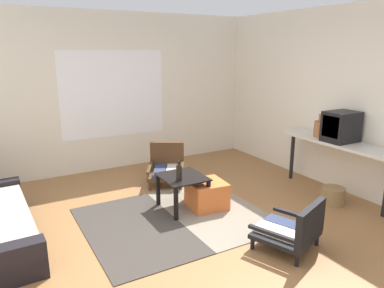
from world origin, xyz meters
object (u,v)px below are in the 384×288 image
at_px(armchair_by_window, 167,166).
at_px(clay_vase, 322,128).
at_px(coffee_table, 183,183).
at_px(console_shelf, 336,146).
at_px(armchair_striped_foreground, 293,229).
at_px(ottoman_orange, 207,195).
at_px(crt_television, 341,127).
at_px(wicker_basket, 333,196).
at_px(glass_bottle, 179,172).

xyz_separation_m(armchair_by_window, clay_vase, (1.87, -1.41, 0.69)).
bearing_deg(coffee_table, console_shelf, -17.00).
xyz_separation_m(armchair_striped_foreground, ottoman_orange, (-0.23, 1.36, -0.06)).
relative_size(crt_television, clay_vase, 1.33).
relative_size(armchair_by_window, clay_vase, 2.45).
height_order(crt_television, wicker_basket, crt_television).
bearing_deg(crt_television, armchair_striped_foreground, -154.14).
height_order(glass_bottle, wicker_basket, glass_bottle).
relative_size(coffee_table, ottoman_orange, 1.31).
relative_size(armchair_striped_foreground, clay_vase, 2.29).
distance_m(coffee_table, armchair_striped_foreground, 1.58).
bearing_deg(glass_bottle, wicker_basket, -20.97).
bearing_deg(armchair_by_window, clay_vase, -37.08).
distance_m(armchair_striped_foreground, console_shelf, 1.87).
height_order(armchair_by_window, ottoman_orange, armchair_by_window).
bearing_deg(glass_bottle, console_shelf, -13.57).
xyz_separation_m(coffee_table, glass_bottle, (-0.11, -0.11, 0.20)).
bearing_deg(armchair_striped_foreground, crt_television, 25.86).
bearing_deg(glass_bottle, armchair_striped_foreground, -64.99).
relative_size(console_shelf, clay_vase, 5.24).
bearing_deg(crt_television, ottoman_orange, 162.14).
height_order(coffee_table, glass_bottle, glass_bottle).
height_order(console_shelf, clay_vase, clay_vase).
bearing_deg(coffee_table, glass_bottle, -134.31).
relative_size(ottoman_orange, crt_television, 1.04).
relative_size(armchair_by_window, crt_television, 1.84).
bearing_deg(glass_bottle, coffee_table, 45.69).
bearing_deg(glass_bottle, clay_vase, -6.83).
relative_size(glass_bottle, wicker_basket, 0.80).
xyz_separation_m(crt_television, wicker_basket, (-0.24, -0.17, -0.92)).
distance_m(coffee_table, crt_television, 2.34).
bearing_deg(ottoman_orange, crt_television, -17.86).
bearing_deg(armchair_by_window, glass_bottle, -107.91).
height_order(armchair_striped_foreground, glass_bottle, glass_bottle).
xyz_separation_m(ottoman_orange, console_shelf, (1.82, -0.53, 0.56)).
distance_m(coffee_table, ottoman_orange, 0.38).
relative_size(clay_vase, wicker_basket, 1.05).
height_order(clay_vase, wicker_basket, clay_vase).
bearing_deg(clay_vase, armchair_by_window, 142.92).
relative_size(coffee_table, armchair_striped_foreground, 0.79).
xyz_separation_m(console_shelf, glass_bottle, (-2.24, 0.54, -0.18)).
bearing_deg(armchair_by_window, console_shelf, -42.03).
bearing_deg(console_shelf, ottoman_orange, 163.74).
bearing_deg(crt_television, glass_bottle, 165.09).
xyz_separation_m(coffee_table, armchair_striped_foreground, (0.53, -1.48, -0.13)).
distance_m(crt_television, clay_vase, 0.34).
height_order(coffee_table, armchair_by_window, armchair_by_window).
bearing_deg(coffee_table, armchair_by_window, 75.81).
xyz_separation_m(coffee_table, ottoman_orange, (0.30, -0.12, -0.19)).
distance_m(armchair_by_window, armchair_striped_foreground, 2.53).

